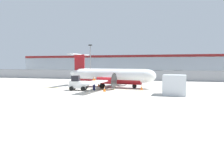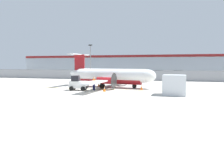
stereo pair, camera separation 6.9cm
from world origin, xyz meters
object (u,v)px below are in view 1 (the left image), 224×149
object	(u,v)px
traffic_cone_near_right	(104,89)
parked_car_0	(90,72)
parked_car_6	(178,73)
parked_car_3	(129,73)
commuter_airplane	(112,76)
parked_car_7	(202,74)
traffic_cone_near_left	(99,84)
cargo_container	(174,85)
parked_car_1	(101,72)
parked_car_5	(158,73)
ground_crew_worker	(94,83)
parked_car_4	(150,73)
parked_car_2	(110,74)
baggage_tug	(78,84)
traffic_cone_far_left	(142,87)

from	to	relation	value
traffic_cone_near_right	parked_car_0	bearing A→B (deg)	113.34
parked_car_6	parked_car_3	bearing A→B (deg)	7.70
commuter_airplane	parked_car_3	size ratio (longest dim) A/B	3.73
parked_car_3	parked_car_7	size ratio (longest dim) A/B	1.00
commuter_airplane	traffic_cone_near_left	size ratio (longest dim) A/B	25.11
cargo_container	parked_car_1	world-z (taller)	cargo_container
commuter_airplane	parked_car_5	xyz separation A→B (m)	(5.95, 28.89, -0.71)
ground_crew_worker	traffic_cone_near_left	bearing A→B (deg)	39.77
traffic_cone_near_left	ground_crew_worker	bearing A→B (deg)	-79.75
parked_car_3	parked_car_6	bearing A→B (deg)	18.78
parked_car_6	parked_car_7	bearing A→B (deg)	135.05
parked_car_4	parked_car_5	xyz separation A→B (m)	(2.20, 1.32, 0.00)
commuter_airplane	parked_car_2	world-z (taller)	commuter_airplane
traffic_cone_near_right	parked_car_5	bearing A→B (deg)	80.40
parked_car_0	parked_car_4	size ratio (longest dim) A/B	0.99
baggage_tug	traffic_cone_near_right	size ratio (longest dim) A/B	3.87
parked_car_5	parked_car_6	xyz separation A→B (m)	(5.18, -0.70, 0.00)
parked_car_4	parked_car_5	size ratio (longest dim) A/B	0.99
traffic_cone_far_left	traffic_cone_near_right	bearing A→B (deg)	-147.02
parked_car_7	baggage_tug	bearing A→B (deg)	50.31
baggage_tug	parked_car_6	bearing A→B (deg)	56.81
parked_car_0	parked_car_1	world-z (taller)	same
cargo_container	parked_car_7	world-z (taller)	cargo_container
commuter_airplane	traffic_cone_near_right	distance (m)	4.88
ground_crew_worker	parked_car_2	xyz separation A→B (m)	(-4.20, 23.49, -0.06)
parked_car_2	parked_car_6	world-z (taller)	same
parked_car_4	parked_car_7	world-z (taller)	same
ground_crew_worker	parked_car_6	size ratio (longest dim) A/B	0.39
traffic_cone_far_left	parked_car_1	xyz separation A→B (m)	(-15.37, 31.48, 0.58)
ground_crew_worker	parked_car_2	world-z (taller)	same
parked_car_5	cargo_container	bearing A→B (deg)	96.91
baggage_tug	parked_car_1	size ratio (longest dim) A/B	0.57
parked_car_3	parked_car_6	distance (m)	13.12
baggage_tug	ground_crew_worker	size ratio (longest dim) A/B	1.46
traffic_cone_near_left	parked_car_4	distance (m)	27.73
baggage_tug	ground_crew_worker	xyz separation A→B (m)	(2.00, 0.52, 0.10)
baggage_tug	cargo_container	world-z (taller)	cargo_container
traffic_cone_far_left	parked_car_7	size ratio (longest dim) A/B	0.15
baggage_tug	commuter_airplane	bearing A→B (deg)	43.06
traffic_cone_near_right	parked_car_6	distance (m)	34.65
cargo_container	parked_car_3	distance (m)	31.94
traffic_cone_far_left	parked_car_4	size ratio (longest dim) A/B	0.15
baggage_tug	parked_car_1	distance (m)	34.73
traffic_cone_near_right	parked_car_2	world-z (taller)	parked_car_2
traffic_cone_far_left	commuter_airplane	bearing A→B (deg)	156.85
parked_car_3	parked_car_1	bearing A→B (deg)	157.47
cargo_container	parked_car_6	xyz separation A→B (m)	(2.71, 33.66, -0.21)
baggage_tug	parked_car_7	xyz separation A→B (m)	(19.74, 28.48, 0.04)
traffic_cone_near_right	parked_car_5	world-z (taller)	parked_car_5
parked_car_2	parked_car_5	size ratio (longest dim) A/B	1.01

